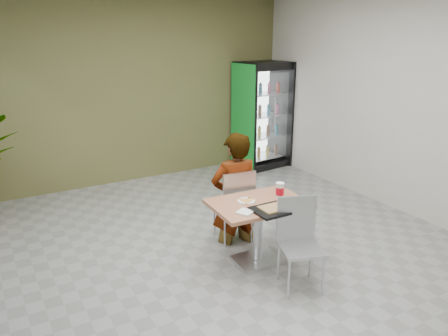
{
  "coord_description": "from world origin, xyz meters",
  "views": [
    {
      "loc": [
        -2.3,
        -3.79,
        2.59
      ],
      "look_at": [
        0.19,
        0.54,
        1.0
      ],
      "focal_mm": 35.0,
      "sensor_mm": 36.0,
      "label": 1
    }
  ],
  "objects_px": {
    "beverage_fridge": "(263,115)",
    "seated_woman": "(235,199)",
    "chair_far": "(236,201)",
    "soda_cup": "(280,190)",
    "dining_table": "(258,219)",
    "cafeteria_tray": "(276,209)",
    "chair_near": "(299,235)"
  },
  "relations": [
    {
      "from": "beverage_fridge",
      "to": "seated_woman",
      "type": "bearing_deg",
      "value": -137.09
    },
    {
      "from": "chair_far",
      "to": "soda_cup",
      "type": "bearing_deg",
      "value": 121.54
    },
    {
      "from": "dining_table",
      "to": "seated_woman",
      "type": "height_order",
      "value": "seated_woman"
    },
    {
      "from": "cafeteria_tray",
      "to": "chair_near",
      "type": "bearing_deg",
      "value": -69.74
    },
    {
      "from": "soda_cup",
      "to": "chair_near",
      "type": "bearing_deg",
      "value": -106.9
    },
    {
      "from": "dining_table",
      "to": "chair_far",
      "type": "xyz_separation_m",
      "value": [
        0.05,
        0.56,
        0.02
      ]
    },
    {
      "from": "dining_table",
      "to": "chair_near",
      "type": "height_order",
      "value": "chair_near"
    },
    {
      "from": "seated_woman",
      "to": "cafeteria_tray",
      "type": "height_order",
      "value": "seated_woman"
    },
    {
      "from": "dining_table",
      "to": "chair_far",
      "type": "distance_m",
      "value": 0.56
    },
    {
      "from": "chair_far",
      "to": "chair_near",
      "type": "height_order",
      "value": "chair_far"
    },
    {
      "from": "dining_table",
      "to": "cafeteria_tray",
      "type": "bearing_deg",
      "value": -86.15
    },
    {
      "from": "cafeteria_tray",
      "to": "soda_cup",
      "type": "bearing_deg",
      "value": 47.05
    },
    {
      "from": "cafeteria_tray",
      "to": "beverage_fridge",
      "type": "relative_size",
      "value": 0.24
    },
    {
      "from": "dining_table",
      "to": "chair_near",
      "type": "bearing_deg",
      "value": -77.94
    },
    {
      "from": "chair_far",
      "to": "beverage_fridge",
      "type": "bearing_deg",
      "value": -122.31
    },
    {
      "from": "dining_table",
      "to": "cafeteria_tray",
      "type": "height_order",
      "value": "cafeteria_tray"
    },
    {
      "from": "soda_cup",
      "to": "seated_woman",
      "type": "bearing_deg",
      "value": 110.82
    },
    {
      "from": "dining_table",
      "to": "cafeteria_tray",
      "type": "xyz_separation_m",
      "value": [
        0.02,
        -0.29,
        0.23
      ]
    },
    {
      "from": "seated_woman",
      "to": "dining_table",
      "type": "bearing_deg",
      "value": 91.97
    },
    {
      "from": "seated_woman",
      "to": "soda_cup",
      "type": "bearing_deg",
      "value": 118.68
    },
    {
      "from": "soda_cup",
      "to": "dining_table",
      "type": "bearing_deg",
      "value": -179.42
    },
    {
      "from": "chair_near",
      "to": "chair_far",
      "type": "bearing_deg",
      "value": 113.68
    },
    {
      "from": "chair_near",
      "to": "cafeteria_tray",
      "type": "height_order",
      "value": "chair_near"
    },
    {
      "from": "dining_table",
      "to": "seated_woman",
      "type": "relative_size",
      "value": 0.64
    },
    {
      "from": "seated_woman",
      "to": "cafeteria_tray",
      "type": "xyz_separation_m",
      "value": [
        -0.04,
        -0.9,
        0.21
      ]
    },
    {
      "from": "chair_near",
      "to": "seated_woman",
      "type": "relative_size",
      "value": 0.55
    },
    {
      "from": "dining_table",
      "to": "chair_far",
      "type": "height_order",
      "value": "chair_far"
    },
    {
      "from": "chair_far",
      "to": "beverage_fridge",
      "type": "xyz_separation_m",
      "value": [
        2.17,
        2.57,
        0.45
      ]
    },
    {
      "from": "soda_cup",
      "to": "cafeteria_tray",
      "type": "xyz_separation_m",
      "value": [
        -0.27,
        -0.29,
        -0.07
      ]
    },
    {
      "from": "chair_far",
      "to": "beverage_fridge",
      "type": "distance_m",
      "value": 3.39
    },
    {
      "from": "chair_far",
      "to": "chair_near",
      "type": "xyz_separation_m",
      "value": [
        0.07,
        -1.13,
        -0.0
      ]
    },
    {
      "from": "dining_table",
      "to": "soda_cup",
      "type": "bearing_deg",
      "value": 0.58
    }
  ]
}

